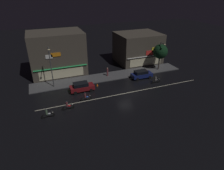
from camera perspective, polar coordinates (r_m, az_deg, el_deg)
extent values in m
plane|color=black|center=(34.37, 4.03, -2.44)|extent=(140.00, 140.00, 0.00)
cube|color=beige|center=(34.37, 4.03, -2.43)|extent=(30.38, 0.16, 0.01)
cube|color=#4C4C4F|center=(40.70, -0.54, 2.64)|extent=(31.98, 4.09, 0.14)
cube|color=#4C443A|center=(48.69, 7.56, 10.86)|extent=(10.09, 8.38, 7.03)
cube|color=white|center=(45.40, 10.06, 8.28)|extent=(9.59, 0.24, 0.12)
cube|color=yellow|center=(46.20, 12.59, 10.18)|extent=(1.73, 0.08, 1.06)
cube|color=red|center=(45.64, 11.01, 9.32)|extent=(1.82, 0.08, 1.00)
cube|color=beige|center=(45.87, 9.89, 6.76)|extent=(8.07, 0.06, 1.80)
cube|color=#4C443A|center=(42.73, -15.82, 9.05)|extent=(10.95, 7.86, 8.83)
cube|color=#33E572|center=(39.50, -14.78, 4.92)|extent=(10.40, 0.24, 0.12)
cube|color=orange|center=(38.60, -16.23, 8.58)|extent=(1.81, 0.08, 0.74)
cube|color=white|center=(38.61, -18.09, 7.91)|extent=(1.30, 0.08, 0.76)
cube|color=beige|center=(40.05, -14.58, 3.23)|extent=(8.76, 0.06, 1.80)
cylinder|color=#47494C|center=(36.33, -17.50, 4.94)|extent=(0.16, 0.16, 7.67)
cube|color=#47494C|center=(34.50, -18.25, 10.29)|extent=(0.10, 1.40, 0.10)
ellipsoid|color=#F9E099|center=(33.85, -18.13, 9.86)|extent=(0.44, 0.32, 0.20)
cylinder|color=#47494C|center=(43.95, 13.77, 8.22)|extent=(0.16, 0.16, 6.27)
cube|color=#47494C|center=(42.56, 14.75, 11.79)|extent=(0.10, 1.40, 0.10)
ellipsoid|color=#F9E099|center=(42.04, 15.29, 11.43)|extent=(0.44, 0.32, 0.20)
cylinder|color=brown|center=(40.44, -1.36, 3.81)|extent=(0.35, 0.35, 1.60)
sphere|color=tan|center=(40.09, -1.37, 5.00)|extent=(0.22, 0.22, 0.22)
cylinder|color=#473323|center=(45.00, 13.69, 6.31)|extent=(0.24, 0.24, 2.79)
sphere|color=black|center=(44.17, 14.06, 9.55)|extent=(3.19, 3.19, 3.19)
cube|color=maroon|center=(35.12, -8.82, -0.75)|extent=(4.30, 1.78, 0.76)
cube|color=black|center=(34.78, -9.24, 0.18)|extent=(2.58, 1.57, 0.60)
cube|color=#F9F2CC|center=(36.03, -5.79, 0.36)|extent=(0.08, 0.20, 0.12)
cube|color=#F9F2CC|center=(34.98, -5.24, -0.46)|extent=(0.08, 0.20, 0.12)
cylinder|color=black|center=(36.34, -6.93, -0.30)|extent=(0.62, 0.20, 0.62)
cylinder|color=black|center=(34.81, -6.17, -1.56)|extent=(0.62, 0.20, 0.62)
cylinder|color=black|center=(35.86, -11.30, -1.05)|extent=(0.62, 0.20, 0.62)
cylinder|color=black|center=(34.31, -10.73, -2.36)|extent=(0.62, 0.20, 0.62)
cube|color=navy|center=(40.18, 8.75, 2.94)|extent=(4.30, 1.78, 0.76)
cube|color=black|center=(39.81, 8.55, 3.79)|extent=(2.58, 1.57, 0.60)
cube|color=#F9F2CC|center=(41.64, 10.90, 3.79)|extent=(0.08, 0.20, 0.12)
cube|color=#F9F2CC|center=(40.71, 11.77, 3.16)|extent=(0.08, 0.20, 0.12)
cylinder|color=black|center=(41.71, 9.83, 3.21)|extent=(0.62, 0.20, 0.62)
cylinder|color=black|center=(40.34, 11.09, 2.25)|extent=(0.62, 0.20, 0.62)
cylinder|color=black|center=(40.41, 6.34, 2.65)|extent=(0.62, 0.20, 0.62)
cylinder|color=black|center=(38.99, 7.52, 1.64)|extent=(0.62, 0.20, 0.62)
cylinder|color=black|center=(39.12, 13.62, 1.15)|extent=(0.60, 0.08, 0.60)
cylinder|color=black|center=(38.44, 12.01, 0.85)|extent=(0.60, 0.10, 0.60)
cube|color=black|center=(38.73, 12.84, 1.13)|extent=(1.30, 0.14, 0.20)
ellipsoid|color=black|center=(38.75, 13.12, 1.47)|extent=(0.44, 0.26, 0.24)
cube|color=black|center=(38.56, 12.61, 1.29)|extent=(0.56, 0.22, 0.10)
cylinder|color=slate|center=(38.86, 13.65, 1.87)|extent=(0.03, 0.60, 0.03)
sphere|color=white|center=(38.95, 13.74, 1.75)|extent=(0.14, 0.14, 0.14)
cylinder|color=gray|center=(38.42, 12.74, 1.84)|extent=(0.32, 0.32, 0.70)
sphere|color=#333338|center=(38.24, 12.81, 2.46)|extent=(0.22, 0.22, 0.22)
cylinder|color=black|center=(29.59, -17.06, -8.40)|extent=(0.60, 0.08, 0.60)
cylinder|color=black|center=(29.61, -19.57, -8.81)|extent=(0.60, 0.10, 0.60)
cube|color=black|center=(29.53, -18.34, -8.45)|extent=(1.30, 0.14, 0.20)
ellipsoid|color=#B2B7BC|center=(29.41, -18.01, -8.03)|extent=(0.44, 0.26, 0.24)
cube|color=black|center=(29.45, -18.77, -8.27)|extent=(0.56, 0.22, 0.10)
cylinder|color=slate|center=(29.29, -17.30, -7.54)|extent=(0.03, 0.60, 0.03)
sphere|color=white|center=(29.34, -17.10, -7.67)|extent=(0.14, 0.14, 0.14)
cylinder|color=#4C664C|center=(29.23, -18.79, -7.62)|extent=(0.32, 0.32, 0.70)
sphere|color=#333338|center=(28.99, -18.92, -6.86)|extent=(0.22, 0.22, 0.22)
cylinder|color=black|center=(30.63, -11.57, -6.35)|extent=(0.60, 0.08, 0.60)
cylinder|color=black|center=(30.51, -13.98, -6.78)|extent=(0.60, 0.10, 0.60)
cube|color=black|center=(30.51, -12.79, -6.41)|extent=(1.30, 0.14, 0.20)
ellipsoid|color=red|center=(30.41, -12.46, -5.99)|extent=(0.44, 0.26, 0.24)
cube|color=black|center=(30.41, -13.19, -6.24)|extent=(0.56, 0.22, 0.10)
cylinder|color=slate|center=(30.33, -11.76, -5.50)|extent=(0.03, 0.60, 0.03)
sphere|color=white|center=(30.39, -11.57, -5.62)|extent=(0.14, 0.14, 0.14)
cylinder|color=brown|center=(30.20, -13.17, -5.58)|extent=(0.32, 0.32, 0.70)
sphere|color=#333338|center=(29.96, -13.27, -4.84)|extent=(0.22, 0.22, 0.22)
cylinder|color=black|center=(32.50, -6.51, -3.82)|extent=(0.60, 0.08, 0.60)
cylinder|color=black|center=(32.26, -8.74, -4.23)|extent=(0.60, 0.10, 0.60)
cube|color=black|center=(32.32, -7.63, -3.87)|extent=(1.30, 0.14, 0.20)
ellipsoid|color=#1E4CB2|center=(32.25, -7.31, -3.47)|extent=(0.44, 0.26, 0.24)
cube|color=black|center=(32.21, -7.99, -3.71)|extent=(0.56, 0.22, 0.10)
cylinder|color=slate|center=(32.21, -6.65, -3.00)|extent=(0.03, 0.60, 0.03)
sphere|color=white|center=(32.28, -6.49, -3.12)|extent=(0.14, 0.14, 0.14)
cylinder|color=brown|center=(32.02, -7.95, -3.08)|extent=(0.32, 0.32, 0.70)
sphere|color=#333338|center=(31.79, -8.01, -2.36)|extent=(0.22, 0.22, 0.22)
cone|color=orange|center=(36.77, -4.38, 0.11)|extent=(0.36, 0.36, 0.55)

